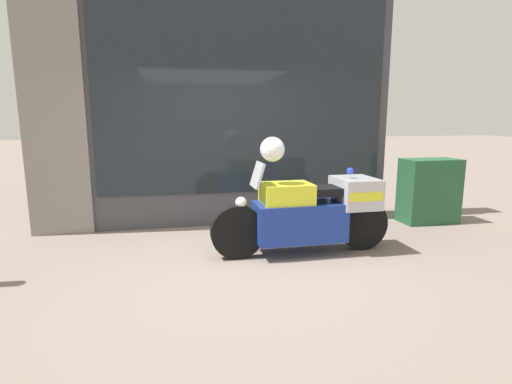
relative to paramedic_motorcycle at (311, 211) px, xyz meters
The scene contains 6 objects.
ground_plane 1.12m from the paramedic_motorcycle, 166.59° to the right, with size 60.00×60.00×0.00m, color gray.
shop_building 2.71m from the paramedic_motorcycle, 127.26° to the left, with size 5.67×0.55×4.17m.
window_display 1.90m from the paramedic_motorcycle, 108.07° to the left, with size 4.34×0.30×2.08m.
paramedic_motorcycle is the anchor object (origin of this frame).
utility_cabinet 2.67m from the paramedic_motorcycle, 23.72° to the left, with size 0.91×0.50×1.06m, color #235633.
white_helmet 0.95m from the paramedic_motorcycle, behind, with size 0.30×0.30×0.30m, color white.
Camera 1 is at (-0.76, -4.48, 1.72)m, focal length 28.00 mm.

